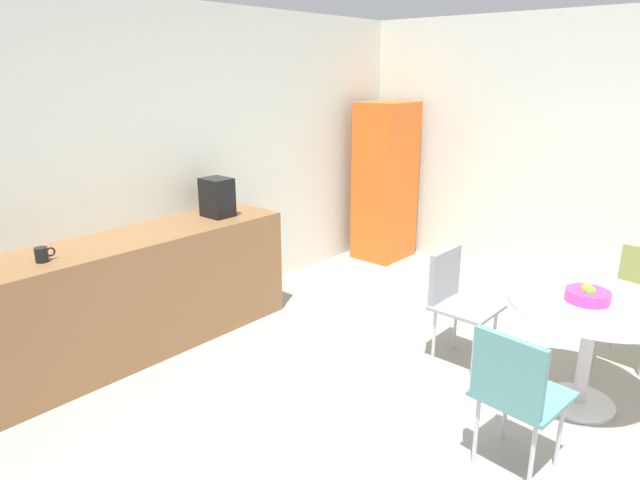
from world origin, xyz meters
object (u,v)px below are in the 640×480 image
locker_cabinet (385,182)px  coffee_maker (217,197)px  round_table (590,324)px  mug_green (42,255)px  chair_olive (640,292)px  chair_gray (455,293)px  fruit_bowl (588,295)px  chair_teal (515,387)px  mug_white (228,209)px

locker_cabinet → coffee_maker: size_ratio=5.44×
round_table → mug_green: 3.45m
mug_green → chair_olive: bearing=-42.9°
chair_olive → mug_green: bearing=137.1°
chair_gray → fruit_bowl: fruit_bowl is taller
chair_gray → fruit_bowl: size_ratio=3.20×
locker_cabinet → chair_gray: locker_cabinet is taller
chair_teal → chair_olive: 1.84m
locker_cabinet → coffee_maker: bearing=177.5°
coffee_maker → mug_green: bearing=-177.0°
round_table → chair_gray: 0.92m
locker_cabinet → mug_white: locker_cabinet is taller
chair_gray → round_table: bearing=-90.7°
locker_cabinet → chair_teal: bearing=-134.6°
chair_gray → mug_green: size_ratio=6.43×
coffee_maker → mug_white: bearing=-10.2°
chair_olive → coffee_maker: coffee_maker is taller
chair_gray → coffee_maker: 2.05m
round_table → chair_teal: size_ratio=1.21×
chair_olive → mug_white: 3.24m
fruit_bowl → coffee_maker: (-0.59, 2.76, 0.30)m
chair_gray → coffee_maker: bearing=108.8°
coffee_maker → round_table: bearing=-77.4°
chair_gray → chair_olive: bearing=-48.0°
chair_teal → mug_green: bearing=114.1°
coffee_maker → chair_gray: bearing=-71.2°
chair_gray → mug_green: mug_green is taller
chair_olive → coffee_maker: 3.31m
chair_olive → chair_teal: bearing=174.7°
chair_teal → coffee_maker: 2.77m
coffee_maker → chair_teal: bearing=-96.1°
chair_gray → coffee_maker: size_ratio=2.59×
chair_teal → chair_olive: bearing=-5.3°
chair_olive → mug_green: 4.13m
chair_olive → mug_green: (-3.01, 2.80, 0.43)m
round_table → chair_teal: 0.92m
locker_cabinet → round_table: locker_cabinet is taller
locker_cabinet → mug_green: (-3.75, 0.02, 0.08)m
mug_white → mug_green: 1.56m
locker_cabinet → round_table: 3.18m
mug_green → coffee_maker: size_ratio=0.40×
chair_olive → fruit_bowl: 0.99m
chair_gray → locker_cabinet: bearing=47.1°
mug_green → fruit_bowl: bearing=-52.5°
locker_cabinet → chair_teal: size_ratio=2.10×
round_table → mug_white: (-0.53, 2.78, 0.38)m
chair_teal → coffee_maker: (0.29, 2.71, 0.54)m
mug_white → chair_teal: bearing=-98.1°
chair_teal → locker_cabinet: bearing=45.4°
chair_teal → fruit_bowl: bearing=-3.7°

